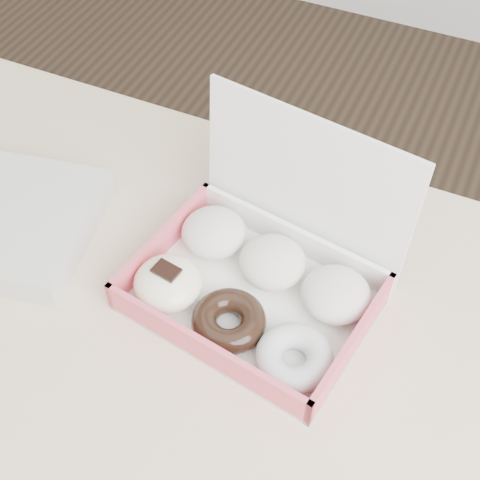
% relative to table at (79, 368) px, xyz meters
% --- Properties ---
extents(table, '(1.20, 0.80, 0.75)m').
position_rel_table_xyz_m(table, '(0.00, 0.00, 0.00)').
color(table, '#CFAC88').
rests_on(table, ground).
extents(donut_box, '(0.30, 0.26, 0.20)m').
position_rel_table_xyz_m(donut_box, '(0.17, 0.14, 0.11)').
color(donut_box, white).
rests_on(donut_box, table).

